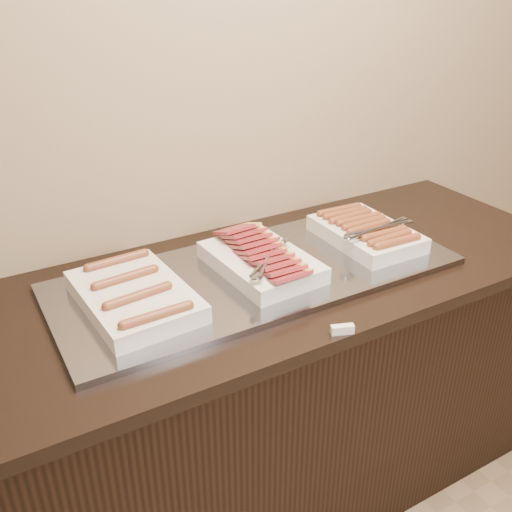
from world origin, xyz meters
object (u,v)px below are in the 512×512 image
(dish_right, at_px, (367,232))
(counter, at_px, (265,390))
(dish_left, at_px, (134,296))
(dish_center, at_px, (261,260))
(warming_tray, at_px, (257,274))

(dish_right, bearing_deg, counter, 179.82)
(dish_left, height_order, dish_right, dish_right)
(dish_center, bearing_deg, dish_left, 176.16)
(counter, xyz_separation_m, dish_center, (-0.02, -0.00, 0.50))
(warming_tray, relative_size, dish_left, 3.00)
(warming_tray, relative_size, dish_right, 3.43)
(counter, distance_m, warming_tray, 0.46)
(counter, height_order, warming_tray, warming_tray)
(warming_tray, distance_m, dish_center, 0.05)
(counter, distance_m, dish_left, 0.64)
(dish_left, relative_size, dish_right, 1.14)
(counter, bearing_deg, warming_tray, 180.00)
(dish_left, bearing_deg, dish_center, -4.23)
(counter, bearing_deg, dish_center, -167.94)
(warming_tray, xyz_separation_m, dish_left, (-0.38, 0.00, 0.04))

